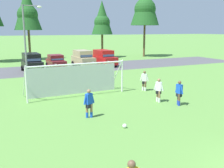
{
  "coord_description": "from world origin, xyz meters",
  "views": [
    {
      "loc": [
        -8.24,
        -4.41,
        4.91
      ],
      "look_at": [
        -0.72,
        11.82,
        1.1
      ],
      "focal_mm": 41.38,
      "sensor_mm": 36.0,
      "label": 1
    }
  ],
  "objects_px": {
    "soccer_ball": "(125,126)",
    "player_striker_near": "(179,93)",
    "player_trailing_back": "(89,103)",
    "player_winger_left": "(159,90)",
    "parked_car_slot_left": "(56,61)",
    "parked_car_slot_center": "(104,58)",
    "soccer_goal": "(75,78)",
    "player_defender_far": "(144,81)",
    "street_lamp": "(27,41)",
    "parked_car_slot_far_left": "(32,62)",
    "parked_car_slot_center_left": "(83,58)"
  },
  "relations": [
    {
      "from": "soccer_goal",
      "to": "street_lamp",
      "type": "xyz_separation_m",
      "value": [
        -2.26,
        8.8,
        2.49
      ]
    },
    {
      "from": "player_striker_near",
      "to": "parked_car_slot_center_left",
      "type": "relative_size",
      "value": 0.35
    },
    {
      "from": "soccer_goal",
      "to": "parked_car_slot_center_left",
      "type": "height_order",
      "value": "soccer_goal"
    },
    {
      "from": "soccer_goal",
      "to": "player_striker_near",
      "type": "bearing_deg",
      "value": -46.31
    },
    {
      "from": "parked_car_slot_center",
      "to": "player_striker_near",
      "type": "bearing_deg",
      "value": -98.4
    },
    {
      "from": "parked_car_slot_left",
      "to": "parked_car_slot_center",
      "type": "relative_size",
      "value": 0.89
    },
    {
      "from": "player_defender_far",
      "to": "player_trailing_back",
      "type": "xyz_separation_m",
      "value": [
        -6.29,
        -4.27,
        0.0
      ]
    },
    {
      "from": "parked_car_slot_far_left",
      "to": "player_winger_left",
      "type": "bearing_deg",
      "value": -70.51
    },
    {
      "from": "parked_car_slot_center",
      "to": "player_trailing_back",
      "type": "bearing_deg",
      "value": -115.36
    },
    {
      "from": "street_lamp",
      "to": "parked_car_slot_left",
      "type": "bearing_deg",
      "value": 53.46
    },
    {
      "from": "player_defender_far",
      "to": "player_trailing_back",
      "type": "bearing_deg",
      "value": -145.81
    },
    {
      "from": "soccer_goal",
      "to": "parked_car_slot_far_left",
      "type": "xyz_separation_m",
      "value": [
        -1.42,
        12.57,
        -0.18
      ]
    },
    {
      "from": "player_striker_near",
      "to": "player_defender_far",
      "type": "xyz_separation_m",
      "value": [
        0.11,
        4.45,
        0.0
      ]
    },
    {
      "from": "parked_car_slot_left",
      "to": "street_lamp",
      "type": "height_order",
      "value": "street_lamp"
    },
    {
      "from": "soccer_goal",
      "to": "parked_car_slot_center_left",
      "type": "xyz_separation_m",
      "value": [
        5.44,
        14.31,
        -0.18
      ]
    },
    {
      "from": "parked_car_slot_far_left",
      "to": "soccer_ball",
      "type": "bearing_deg",
      "value": -85.28
    },
    {
      "from": "soccer_ball",
      "to": "player_winger_left",
      "type": "xyz_separation_m",
      "value": [
        4.33,
        3.29,
        0.71
      ]
    },
    {
      "from": "soccer_ball",
      "to": "soccer_goal",
      "type": "height_order",
      "value": "soccer_goal"
    },
    {
      "from": "soccer_goal",
      "to": "parked_car_slot_left",
      "type": "height_order",
      "value": "soccer_goal"
    },
    {
      "from": "soccer_ball",
      "to": "street_lamp",
      "type": "xyz_separation_m",
      "value": [
        -2.51,
        16.47,
        3.67
      ]
    },
    {
      "from": "parked_car_slot_center",
      "to": "street_lamp",
      "type": "bearing_deg",
      "value": -155.34
    },
    {
      "from": "player_winger_left",
      "to": "parked_car_slot_left",
      "type": "bearing_deg",
      "value": 98.55
    },
    {
      "from": "soccer_goal",
      "to": "soccer_ball",
      "type": "bearing_deg",
      "value": -88.1
    },
    {
      "from": "street_lamp",
      "to": "player_defender_far",
      "type": "bearing_deg",
      "value": -52.21
    },
    {
      "from": "soccer_ball",
      "to": "parked_car_slot_center_left",
      "type": "height_order",
      "value": "parked_car_slot_center_left"
    },
    {
      "from": "soccer_ball",
      "to": "player_defender_far",
      "type": "xyz_separation_m",
      "value": [
        5.2,
        6.52,
        0.71
      ]
    },
    {
      "from": "parked_car_slot_center_left",
      "to": "soccer_ball",
      "type": "bearing_deg",
      "value": -103.27
    },
    {
      "from": "soccer_ball",
      "to": "parked_car_slot_center",
      "type": "xyz_separation_m",
      "value": [
        7.93,
        21.27,
        1.0
      ]
    },
    {
      "from": "player_striker_near",
      "to": "player_trailing_back",
      "type": "relative_size",
      "value": 1.0
    },
    {
      "from": "soccer_ball",
      "to": "player_striker_near",
      "type": "distance_m",
      "value": 5.54
    },
    {
      "from": "player_striker_near",
      "to": "player_trailing_back",
      "type": "bearing_deg",
      "value": 178.32
    },
    {
      "from": "player_defender_far",
      "to": "parked_car_slot_far_left",
      "type": "bearing_deg",
      "value": 116.62
    },
    {
      "from": "soccer_goal",
      "to": "street_lamp",
      "type": "relative_size",
      "value": 1.03
    },
    {
      "from": "player_striker_near",
      "to": "player_trailing_back",
      "type": "xyz_separation_m",
      "value": [
        -6.18,
        0.18,
        0.0
      ]
    },
    {
      "from": "parked_car_slot_far_left",
      "to": "parked_car_slot_center",
      "type": "distance_m",
      "value": 9.65
    },
    {
      "from": "parked_car_slot_left",
      "to": "parked_car_slot_center",
      "type": "distance_m",
      "value": 6.44
    },
    {
      "from": "player_defender_far",
      "to": "parked_car_slot_center",
      "type": "height_order",
      "value": "parked_car_slot_center"
    },
    {
      "from": "soccer_goal",
      "to": "player_trailing_back",
      "type": "distance_m",
      "value": 5.5
    },
    {
      "from": "soccer_ball",
      "to": "player_winger_left",
      "type": "bearing_deg",
      "value": 37.2
    },
    {
      "from": "player_striker_near",
      "to": "parked_car_slot_center_left",
      "type": "bearing_deg",
      "value": 89.74
    },
    {
      "from": "player_trailing_back",
      "to": "parked_car_slot_left",
      "type": "distance_m",
      "value": 19.84
    },
    {
      "from": "soccer_goal",
      "to": "parked_car_slot_center",
      "type": "height_order",
      "value": "soccer_goal"
    },
    {
      "from": "player_defender_far",
      "to": "parked_car_slot_left",
      "type": "relative_size",
      "value": 0.39
    },
    {
      "from": "soccer_goal",
      "to": "parked_car_slot_far_left",
      "type": "distance_m",
      "value": 12.65
    },
    {
      "from": "player_trailing_back",
      "to": "parked_car_slot_left",
      "type": "bearing_deg",
      "value": 82.44
    },
    {
      "from": "soccer_goal",
      "to": "player_striker_near",
      "type": "relative_size",
      "value": 4.56
    },
    {
      "from": "player_trailing_back",
      "to": "player_winger_left",
      "type": "bearing_deg",
      "value": 10.8
    },
    {
      "from": "player_winger_left",
      "to": "player_trailing_back",
      "type": "xyz_separation_m",
      "value": [
        -5.41,
        -1.03,
        0.0
      ]
    },
    {
      "from": "player_trailing_back",
      "to": "parked_car_slot_center",
      "type": "height_order",
      "value": "parked_car_slot_center"
    },
    {
      "from": "parked_car_slot_center_left",
      "to": "player_trailing_back",
      "type": "bearing_deg",
      "value": -107.62
    }
  ]
}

